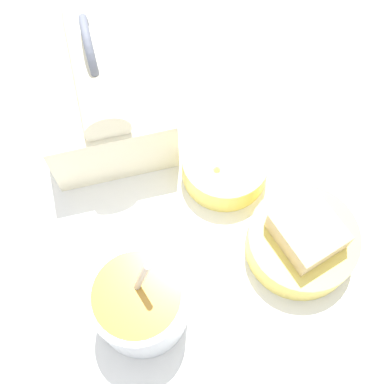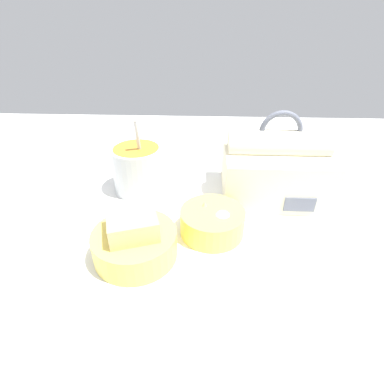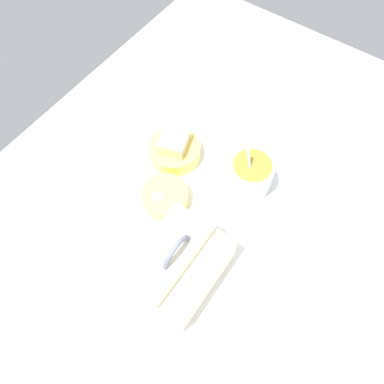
{
  "view_description": "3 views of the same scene",
  "coord_description": "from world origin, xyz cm",
  "px_view_note": "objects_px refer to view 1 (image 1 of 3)",
  "views": [
    {
      "loc": [
        -20.7,
        1.54,
        66.22
      ],
      "look_at": [
        4.45,
        -4.64,
        7.0
      ],
      "focal_mm": 50.0,
      "sensor_mm": 36.0,
      "label": 1
    },
    {
      "loc": [
        6.49,
        -51.52,
        36.54
      ],
      "look_at": [
        4.45,
        -4.64,
        7.0
      ],
      "focal_mm": 28.0,
      "sensor_mm": 36.0,
      "label": 2
    },
    {
      "loc": [
        38.81,
        19.68,
        84.67
      ],
      "look_at": [
        4.45,
        -4.64,
        7.0
      ],
      "focal_mm": 35.0,
      "sensor_mm": 36.0,
      "label": 3
    }
  ],
  "objects_px": {
    "bento_bowl_sandwich": "(302,241)",
    "bento_bowl_snacks": "(225,165)",
    "lunch_bag": "(101,89)",
    "soup_cup": "(140,304)"
  },
  "relations": [
    {
      "from": "bento_bowl_sandwich",
      "to": "bento_bowl_snacks",
      "type": "xyz_separation_m",
      "value": [
        0.12,
        0.06,
        -0.01
      ]
    },
    {
      "from": "lunch_bag",
      "to": "bento_bowl_sandwich",
      "type": "xyz_separation_m",
      "value": [
        -0.25,
        -0.2,
        -0.03
      ]
    },
    {
      "from": "lunch_bag",
      "to": "bento_bowl_sandwich",
      "type": "distance_m",
      "value": 0.32
    },
    {
      "from": "soup_cup",
      "to": "bento_bowl_snacks",
      "type": "height_order",
      "value": "soup_cup"
    },
    {
      "from": "bento_bowl_sandwich",
      "to": "bento_bowl_snacks",
      "type": "relative_size",
      "value": 1.19
    },
    {
      "from": "soup_cup",
      "to": "bento_bowl_snacks",
      "type": "distance_m",
      "value": 0.21
    },
    {
      "from": "soup_cup",
      "to": "bento_bowl_sandwich",
      "type": "relative_size",
      "value": 1.22
    },
    {
      "from": "bento_bowl_snacks",
      "to": "lunch_bag",
      "type": "bearing_deg",
      "value": 46.18
    },
    {
      "from": "lunch_bag",
      "to": "soup_cup",
      "type": "bearing_deg",
      "value": 178.56
    },
    {
      "from": "soup_cup",
      "to": "bento_bowl_snacks",
      "type": "relative_size",
      "value": 1.45
    }
  ]
}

